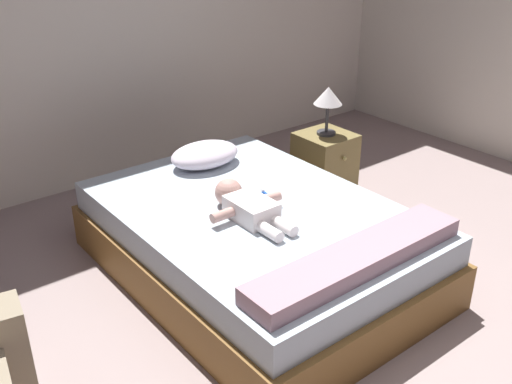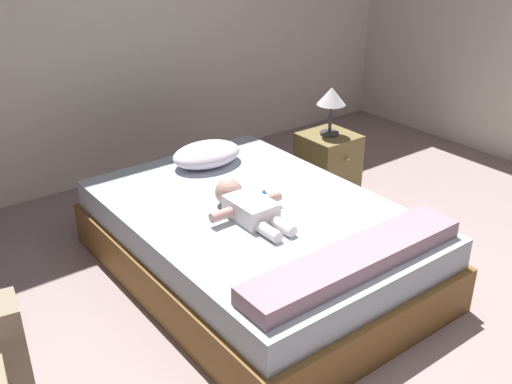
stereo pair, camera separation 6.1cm
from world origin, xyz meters
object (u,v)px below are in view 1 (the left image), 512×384
Objects in this scene: bed at (256,242)px; lamp at (328,98)px; toothbrush at (267,194)px; nightstand at (325,163)px; baby at (246,205)px; pillow at (205,155)px.

lamp reaches higher than bed.
toothbrush is 1.13m from lamp.
toothbrush is (0.15, 0.09, 0.24)m from bed.
nightstand reaches higher than bed.
nightstand is (1.13, 0.58, 0.01)m from bed.
baby is (-0.10, -0.04, 0.29)m from bed.
toothbrush is at bearing -153.42° from lamp.
pillow is at bearing 73.34° from baby.
nightstand is 0.51m from lamp.
toothbrush is at bearing 26.40° from baby.
baby is at bearing -153.60° from toothbrush.
lamp is at bearing 27.07° from bed.
baby is (-0.22, -0.74, -0.01)m from pillow.
bed is 3.41× the size of baby.
lamp reaches higher than pillow.
baby is at bearing -159.65° from bed.
baby is 0.29m from toothbrush.
bed is at bearing -152.93° from nightstand.
bed is 0.31m from baby.
pillow is (0.12, 0.70, 0.30)m from bed.
nightstand is 1.29× the size of lamp.
nightstand is (0.98, 0.49, -0.22)m from toothbrush.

